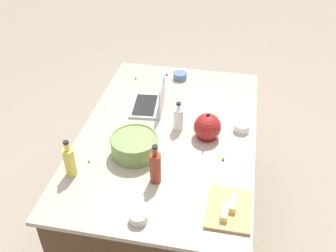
{
  "coord_description": "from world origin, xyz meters",
  "views": [
    {
      "loc": [
        2.04,
        0.4,
        2.53
      ],
      "look_at": [
        0.0,
        0.0,
        0.95
      ],
      "focal_mm": 42.1,
      "sensor_mm": 36.0,
      "label": 1
    }
  ],
  "objects_px": {
    "bottle_vinegar": "(178,118)",
    "ramekin_small": "(242,127)",
    "laptop": "(152,102)",
    "mixing_bowl_large": "(134,145)",
    "cutting_board": "(229,209)",
    "butter_stick_right": "(234,203)",
    "ramekin_wide": "(180,76)",
    "bottle_oil": "(70,161)",
    "butter_stick_left": "(224,212)",
    "bottle_soy": "(155,167)",
    "ramekin_medium": "(138,217)",
    "kettle": "(207,128)"
  },
  "relations": [
    {
      "from": "bottle_vinegar",
      "to": "ramekin_small",
      "type": "bearing_deg",
      "value": 98.01
    },
    {
      "from": "laptop",
      "to": "mixing_bowl_large",
      "type": "relative_size",
      "value": 1.11
    },
    {
      "from": "cutting_board",
      "to": "butter_stick_right",
      "type": "distance_m",
      "value": 0.04
    },
    {
      "from": "mixing_bowl_large",
      "to": "ramekin_wide",
      "type": "relative_size",
      "value": 2.77
    },
    {
      "from": "ramekin_small",
      "to": "bottle_oil",
      "type": "bearing_deg",
      "value": -57.24
    },
    {
      "from": "butter_stick_left",
      "to": "ramekin_small",
      "type": "xyz_separation_m",
      "value": [
        -0.76,
        0.06,
        -0.01
      ]
    },
    {
      "from": "laptop",
      "to": "bottle_soy",
      "type": "bearing_deg",
      "value": 14.81
    },
    {
      "from": "bottle_oil",
      "to": "cutting_board",
      "type": "relative_size",
      "value": 0.81
    },
    {
      "from": "bottle_oil",
      "to": "ramekin_medium",
      "type": "relative_size",
      "value": 2.51
    },
    {
      "from": "bottle_oil",
      "to": "butter_stick_right",
      "type": "height_order",
      "value": "bottle_oil"
    },
    {
      "from": "bottle_oil",
      "to": "ramekin_small",
      "type": "xyz_separation_m",
      "value": [
        -0.62,
        0.96,
        -0.07
      ]
    },
    {
      "from": "bottle_vinegar",
      "to": "ramekin_medium",
      "type": "relative_size",
      "value": 2.11
    },
    {
      "from": "laptop",
      "to": "bottle_vinegar",
      "type": "height_order",
      "value": "laptop"
    },
    {
      "from": "bottle_soy",
      "to": "laptop",
      "type": "bearing_deg",
      "value": -165.19
    },
    {
      "from": "laptop",
      "to": "bottle_vinegar",
      "type": "xyz_separation_m",
      "value": [
        0.21,
        0.23,
        0.04
      ]
    },
    {
      "from": "bottle_oil",
      "to": "ramekin_wide",
      "type": "bearing_deg",
      "value": 160.15
    },
    {
      "from": "butter_stick_right",
      "to": "butter_stick_left",
      "type": "bearing_deg",
      "value": -34.17
    },
    {
      "from": "ramekin_wide",
      "to": "cutting_board",
      "type": "bearing_deg",
      "value": 20.44
    },
    {
      "from": "mixing_bowl_large",
      "to": "ramekin_medium",
      "type": "relative_size",
      "value": 3.04
    },
    {
      "from": "bottle_vinegar",
      "to": "kettle",
      "type": "height_order",
      "value": "bottle_vinegar"
    },
    {
      "from": "bottle_soy",
      "to": "cutting_board",
      "type": "distance_m",
      "value": 0.46
    },
    {
      "from": "butter_stick_left",
      "to": "bottle_soy",
      "type": "bearing_deg",
      "value": -114.85
    },
    {
      "from": "bottle_oil",
      "to": "ramekin_medium",
      "type": "xyz_separation_m",
      "value": [
        0.26,
        0.47,
        -0.07
      ]
    },
    {
      "from": "ramekin_small",
      "to": "bottle_soy",
      "type": "bearing_deg",
      "value": -38.87
    },
    {
      "from": "bottle_soy",
      "to": "ramekin_small",
      "type": "height_order",
      "value": "bottle_soy"
    },
    {
      "from": "bottle_soy",
      "to": "kettle",
      "type": "xyz_separation_m",
      "value": [
        -0.46,
        0.24,
        -0.03
      ]
    },
    {
      "from": "bottle_vinegar",
      "to": "ramekin_wide",
      "type": "xyz_separation_m",
      "value": [
        -0.66,
        -0.1,
        -0.06
      ]
    },
    {
      "from": "bottle_soy",
      "to": "ramekin_small",
      "type": "distance_m",
      "value": 0.74
    },
    {
      "from": "laptop",
      "to": "mixing_bowl_large",
      "type": "bearing_deg",
      "value": 1.3
    },
    {
      "from": "butter_stick_left",
      "to": "mixing_bowl_large",
      "type": "bearing_deg",
      "value": -123.88
    },
    {
      "from": "bottle_vinegar",
      "to": "bottle_soy",
      "type": "height_order",
      "value": "bottle_soy"
    },
    {
      "from": "bottle_soy",
      "to": "ramekin_medium",
      "type": "xyz_separation_m",
      "value": [
        0.3,
        -0.02,
        -0.08
      ]
    },
    {
      "from": "bottle_vinegar",
      "to": "butter_stick_right",
      "type": "xyz_separation_m",
      "value": [
        0.64,
        0.41,
        -0.05
      ]
    },
    {
      "from": "bottle_oil",
      "to": "cutting_board",
      "type": "distance_m",
      "value": 0.94
    },
    {
      "from": "laptop",
      "to": "butter_stick_left",
      "type": "xyz_separation_m",
      "value": [
        0.91,
        0.6,
        -0.01
      ]
    },
    {
      "from": "laptop",
      "to": "bottle_oil",
      "type": "xyz_separation_m",
      "value": [
        0.77,
        -0.3,
        0.05
      ]
    },
    {
      "from": "bottle_oil",
      "to": "bottle_soy",
      "type": "height_order",
      "value": "bottle_soy"
    },
    {
      "from": "bottle_soy",
      "to": "ramekin_wide",
      "type": "height_order",
      "value": "bottle_soy"
    },
    {
      "from": "cutting_board",
      "to": "butter_stick_left",
      "type": "relative_size",
      "value": 2.76
    },
    {
      "from": "ramekin_small",
      "to": "cutting_board",
      "type": "bearing_deg",
      "value": -2.64
    },
    {
      "from": "butter_stick_left",
      "to": "kettle",
      "type": "bearing_deg",
      "value": -165.61
    },
    {
      "from": "mixing_bowl_large",
      "to": "bottle_vinegar",
      "type": "xyz_separation_m",
      "value": [
        -0.31,
        0.22,
        0.01
      ]
    },
    {
      "from": "bottle_vinegar",
      "to": "ramekin_small",
      "type": "height_order",
      "value": "bottle_vinegar"
    },
    {
      "from": "laptop",
      "to": "butter_stick_left",
      "type": "height_order",
      "value": "laptop"
    },
    {
      "from": "cutting_board",
      "to": "butter_stick_left",
      "type": "distance_m",
      "value": 0.06
    },
    {
      "from": "bottle_vinegar",
      "to": "butter_stick_right",
      "type": "bearing_deg",
      "value": 32.81
    },
    {
      "from": "mixing_bowl_large",
      "to": "cutting_board",
      "type": "bearing_deg",
      "value": 60.46
    },
    {
      "from": "bottle_vinegar",
      "to": "kettle",
      "type": "distance_m",
      "value": 0.21
    },
    {
      "from": "kettle",
      "to": "butter_stick_left",
      "type": "height_order",
      "value": "kettle"
    },
    {
      "from": "kettle",
      "to": "ramekin_wide",
      "type": "height_order",
      "value": "kettle"
    }
  ]
}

